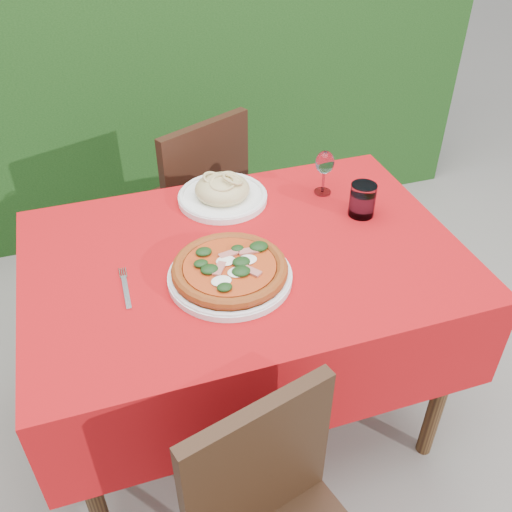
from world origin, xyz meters
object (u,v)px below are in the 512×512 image
object	(u,v)px
pasta_plate	(222,192)
fork	(126,292)
water_glass	(362,201)
wine_glass	(325,164)
chair_far	(193,202)
pizza_plate	(230,271)

from	to	relation	value
pasta_plate	fork	distance (m)	0.52
water_glass	wine_glass	distance (m)	0.18
chair_far	fork	xyz separation A→B (m)	(-0.35, -0.76, 0.25)
chair_far	water_glass	size ratio (longest dim) A/B	8.22
pasta_plate	water_glass	size ratio (longest dim) A/B	2.74
pizza_plate	water_glass	world-z (taller)	water_glass
pasta_plate	wine_glass	xyz separation A→B (m)	(0.33, -0.06, 0.08)
wine_glass	chair_far	bearing A→B (deg)	127.68
chair_far	wine_glass	xyz separation A→B (m)	(0.35, -0.46, 0.35)
pizza_plate	fork	size ratio (longest dim) A/B	2.00
chair_far	pizza_plate	distance (m)	0.84
chair_far	pasta_plate	size ratio (longest dim) A/B	3.00
wine_glass	fork	world-z (taller)	wine_glass
chair_far	pizza_plate	bearing A→B (deg)	60.21
chair_far	pizza_plate	xyz separation A→B (m)	(-0.07, -0.80, 0.27)
pasta_plate	chair_far	bearing A→B (deg)	93.21
pasta_plate	fork	size ratio (longest dim) A/B	1.57
pizza_plate	chair_far	bearing A→B (deg)	85.18
chair_far	water_glass	world-z (taller)	chair_far
chair_far	water_glass	bearing A→B (deg)	99.10
pizza_plate	wine_glass	size ratio (longest dim) A/B	2.43
wine_glass	pizza_plate	bearing A→B (deg)	-141.27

